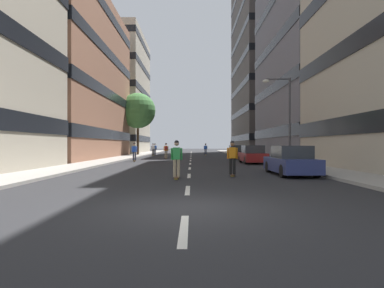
# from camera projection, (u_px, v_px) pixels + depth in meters

# --- Properties ---
(ground_plane) EXTENTS (176.33, 176.33, 0.00)m
(ground_plane) POSITION_uv_depth(u_px,v_px,m) (192.00, 158.00, 37.18)
(ground_plane) COLOR #28282B
(sidewalk_left) EXTENTS (2.66, 80.82, 0.14)m
(sidewalk_left) POSITION_uv_depth(u_px,v_px,m) (133.00, 156.00, 40.89)
(sidewalk_left) COLOR #9E9991
(sidewalk_left) RESTS_ON ground_plane
(sidewalk_right) EXTENTS (2.66, 80.82, 0.14)m
(sidewalk_right) POSITION_uv_depth(u_px,v_px,m) (252.00, 156.00, 40.82)
(sidewalk_right) COLOR #9E9991
(sidewalk_right) RESTS_ON ground_plane
(lane_markings) EXTENTS (0.16, 67.20, 0.01)m
(lane_markings) POSITION_uv_depth(u_px,v_px,m) (192.00, 158.00, 38.29)
(lane_markings) COLOR silver
(lane_markings) RESTS_ON ground_plane
(building_left_mid) EXTENTS (16.67, 22.55, 18.12)m
(building_left_mid) POSITION_uv_depth(u_px,v_px,m) (38.00, 78.00, 35.33)
(building_left_mid) COLOR #9E6B51
(building_left_mid) RESTS_ON ground_plane
(building_left_far) EXTENTS (16.67, 17.74, 22.59)m
(building_left_far) POSITION_uv_depth(u_px,v_px,m) (103.00, 94.00, 60.31)
(building_left_far) COLOR #BCB29E
(building_left_far) RESTS_ON ground_plane
(building_right_mid) EXTENTS (16.67, 18.45, 34.18)m
(building_right_mid) POSITION_uv_depth(u_px,v_px,m) (347.00, 6.00, 35.18)
(building_right_mid) COLOR slate
(building_right_mid) RESTS_ON ground_plane
(building_right_far) EXTENTS (16.67, 22.53, 37.84)m
(building_right_far) POSITION_uv_depth(u_px,v_px,m) (283.00, 54.00, 60.16)
(building_right_far) COLOR #4C4744
(building_right_far) RESTS_ON ground_plane
(parked_car_near) EXTENTS (1.82, 4.40, 1.52)m
(parked_car_near) POSITION_uv_depth(u_px,v_px,m) (292.00, 162.00, 16.21)
(parked_car_near) COLOR navy
(parked_car_near) RESTS_ON ground_plane
(parked_car_mid) EXTENTS (1.82, 4.40, 1.52)m
(parked_car_mid) POSITION_uv_depth(u_px,v_px,m) (254.00, 155.00, 26.45)
(parked_car_mid) COLOR maroon
(parked_car_mid) RESTS_ON ground_plane
(parked_car_far) EXTENTS (1.82, 4.40, 1.52)m
(parked_car_far) POSITION_uv_depth(u_px,v_px,m) (238.00, 152.00, 35.68)
(parked_car_far) COLOR black
(parked_car_far) RESTS_ON ground_plane
(street_tree_near) EXTENTS (5.18, 5.18, 9.03)m
(street_tree_near) POSITION_uv_depth(u_px,v_px,m) (139.00, 111.00, 45.95)
(street_tree_near) COLOR #4C3823
(street_tree_near) RESTS_ON sidewalk_left
(streetlamp_right) EXTENTS (2.13, 0.30, 6.50)m
(streetlamp_right) POSITION_uv_depth(u_px,v_px,m) (287.00, 111.00, 23.59)
(streetlamp_right) COLOR #3F3F44
(streetlamp_right) RESTS_ON sidewalk_right
(skater_0) EXTENTS (0.54, 0.91, 1.78)m
(skater_0) POSITION_uv_depth(u_px,v_px,m) (155.00, 149.00, 45.33)
(skater_0) COLOR brown
(skater_0) RESTS_ON ground_plane
(skater_1) EXTENTS (0.56, 0.92, 1.78)m
(skater_1) POSITION_uv_depth(u_px,v_px,m) (136.00, 151.00, 29.41)
(skater_1) COLOR brown
(skater_1) RESTS_ON ground_plane
(skater_2) EXTENTS (0.55, 0.91, 1.78)m
(skater_2) POSITION_uv_depth(u_px,v_px,m) (156.00, 149.00, 47.07)
(skater_2) COLOR brown
(skater_2) RESTS_ON ground_plane
(skater_3) EXTENTS (0.55, 0.92, 1.78)m
(skater_3) POSITION_uv_depth(u_px,v_px,m) (207.00, 149.00, 47.40)
(skater_3) COLOR brown
(skater_3) RESTS_ON ground_plane
(skater_4) EXTENTS (0.55, 0.91, 1.78)m
(skater_4) POSITION_uv_depth(u_px,v_px,m) (234.00, 156.00, 15.55)
(skater_4) COLOR brown
(skater_4) RESTS_ON ground_plane
(skater_5) EXTENTS (0.55, 0.92, 1.78)m
(skater_5) POSITION_uv_depth(u_px,v_px,m) (168.00, 150.00, 35.63)
(skater_5) COLOR brown
(skater_5) RESTS_ON ground_plane
(skater_6) EXTENTS (0.54, 0.91, 1.78)m
(skater_6) POSITION_uv_depth(u_px,v_px,m) (178.00, 157.00, 14.35)
(skater_6) COLOR brown
(skater_6) RESTS_ON ground_plane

